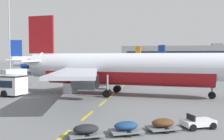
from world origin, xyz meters
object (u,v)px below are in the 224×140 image
Objects in this scene: uld_cargo_container at (70,88)px; apron_light_mast_near at (9,19)px; catering_truck at (10,77)px; baggage_train at (145,126)px; airliner_far_center at (184,66)px; airliner_mid_left at (53,62)px; airliner_far_right at (155,61)px; airliner_foreground at (122,68)px.

uld_cargo_container is 44.96m from apron_light_mast_near.
baggage_train is (28.37, -27.08, -1.11)m from catering_truck.
apron_light_mast_near is (-42.04, 48.68, 15.95)m from baggage_train.
airliner_far_center is 0.88× the size of apron_light_mast_near.
baggage_train is 66.27m from apron_light_mast_near.
uld_cargo_container is (-20.30, -35.90, -2.17)m from airliner_far_center.
airliner_far_center is at bearing 37.18° from catering_truck.
airliner_far_center is at bearing 6.57° from apron_light_mast_near.
airliner_far_center is at bearing 60.52° from uld_cargo_container.
catering_truck is 0.67× the size of baggage_train.
airliner_far_center is (43.06, -9.80, -0.62)m from airliner_mid_left.
catering_truck reaches higher than baggage_train.
airliner_far_right is 85.82m from uld_cargo_container.
uld_cargo_container is at bearing -97.55° from airliner_far_right.
baggage_train is at bearing -61.13° from airliner_mid_left.
baggage_train is (-7.66, -54.40, -2.44)m from airliner_far_center.
uld_cargo_container is at bearing 124.33° from baggage_train.
airliner_mid_left is at bearing 118.87° from baggage_train.
baggage_train is (35.40, -64.20, -3.06)m from airliner_mid_left.
apron_light_mast_near is (-29.41, 30.17, 15.68)m from uld_cargo_container.
airliner_foreground is at bearing -39.19° from apron_light_mast_near.
airliner_foreground is 17.70× the size of uld_cargo_container.
airliner_far_center is (12.13, 36.36, -0.98)m from airliner_foreground.
baggage_train is 22.41m from uld_cargo_container.
airliner_mid_left is 21.24m from apron_light_mast_near.
apron_light_mast_near is at bearing -126.55° from airliner_far_right.
airliner_far_right is at bearing 49.14° from airliner_mid_left.
airliner_mid_left reaches higher than airliner_far_center.
apron_light_mast_near is at bearing -113.17° from airliner_mid_left.
apron_light_mast_near is at bearing 122.34° from catering_truck.
catering_truck is (-36.03, -27.33, -1.33)m from airliner_far_center.
baggage_train is at bearing -55.67° from uld_cargo_container.
airliner_mid_left is 73.38m from baggage_train.
airliner_far_center is at bearing -12.82° from airliner_mid_left.
catering_truck is at bearing -79.28° from airliner_mid_left.
apron_light_mast_near reaches higher than airliner_far_center.
airliner_foreground reaches higher than baggage_train.
airliner_mid_left is 4.18× the size of catering_truck.
apron_light_mast_near reaches higher than uld_cargo_container.
airliner_foreground is at bearing 103.91° from baggage_train.
catering_truck is at bearing -57.66° from apron_light_mast_near.
airliner_foreground reaches higher than airliner_far_right.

